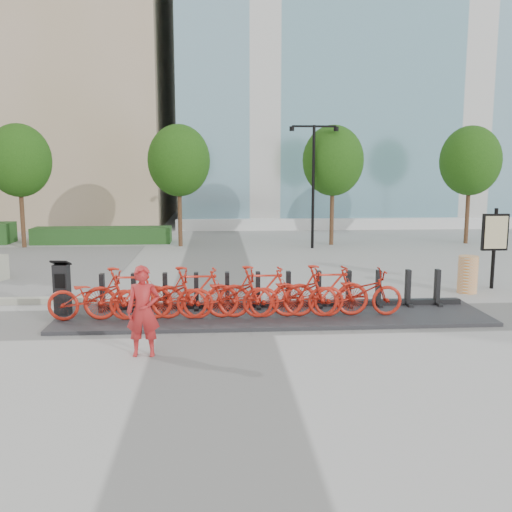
{
  "coord_description": "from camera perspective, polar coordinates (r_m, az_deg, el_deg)",
  "views": [
    {
      "loc": [
        0.05,
        -12.21,
        3.38
      ],
      "look_at": [
        1.0,
        1.5,
        1.2
      ],
      "focal_mm": 40.0,
      "sensor_mm": 36.0,
      "label": 1
    }
  ],
  "objects": [
    {
      "name": "tree_2",
      "position": [
        24.71,
        7.7,
        9.41
      ],
      "size": [
        2.6,
        2.6,
        5.1
      ],
      "color": "brown",
      "rests_on": "ground"
    },
    {
      "name": "bike_2",
      "position": [
        12.53,
        -9.43,
        -3.93
      ],
      "size": [
        1.98,
        0.69,
        1.04
      ],
      "primitive_type": "imported",
      "rotation": [
        0.0,
        0.0,
        1.57
      ],
      "color": "#B41F11",
      "rests_on": "dock_pad"
    },
    {
      "name": "tree_0",
      "position": [
        25.52,
        -22.63,
        8.8
      ],
      "size": [
        2.6,
        2.6,
        5.1
      ],
      "color": "brown",
      "rests_on": "ground"
    },
    {
      "name": "bike_4",
      "position": [
        12.48,
        -2.82,
        -3.87
      ],
      "size": [
        1.98,
        0.69,
        1.04
      ],
      "primitive_type": "imported",
      "rotation": [
        0.0,
        0.0,
        1.57
      ],
      "color": "#B41F11",
      "rests_on": "dock_pad"
    },
    {
      "name": "bike_6",
      "position": [
        12.58,
        3.77,
        -3.77
      ],
      "size": [
        1.98,
        0.69,
        1.04
      ],
      "primitive_type": "imported",
      "rotation": [
        0.0,
        0.0,
        1.57
      ],
      "color": "#B41F11",
      "rests_on": "dock_pad"
    },
    {
      "name": "glass_building",
      "position": [
        41.58,
        16.85,
        20.6
      ],
      "size": [
        32.0,
        16.0,
        24.0
      ],
      "primitive_type": "cube",
      "color": "teal",
      "rests_on": "ground"
    },
    {
      "name": "dock_rail_posts",
      "position": [
        13.36,
        1.76,
        -3.41
      ],
      "size": [
        8.02,
        0.5,
        0.85
      ],
      "primitive_type": null,
      "color": "black",
      "rests_on": "dock_pad"
    },
    {
      "name": "bike_1",
      "position": [
        12.61,
        -12.7,
        -3.68
      ],
      "size": [
        1.92,
        0.54,
        1.15
      ],
      "primitive_type": "imported",
      "rotation": [
        0.0,
        0.0,
        1.57
      ],
      "color": "#B41F11",
      "rests_on": "dock_pad"
    },
    {
      "name": "dock_pad",
      "position": [
        13.01,
        1.69,
        -5.87
      ],
      "size": [
        9.6,
        2.4,
        0.08
      ],
      "primitive_type": "cube",
      "color": "#2C2C2F",
      "rests_on": "ground"
    },
    {
      "name": "bike_5",
      "position": [
        12.5,
        0.49,
        -3.57
      ],
      "size": [
        1.92,
        0.54,
        1.15
      ],
      "primitive_type": "imported",
      "rotation": [
        0.0,
        0.0,
        1.57
      ],
      "color": "#B41F11",
      "rests_on": "dock_pad"
    },
    {
      "name": "ground",
      "position": [
        12.67,
        -4.07,
        -6.48
      ],
      "size": [
        120.0,
        120.0,
        0.0
      ],
      "primitive_type": "plane",
      "color": "#9F9F9D"
    },
    {
      "name": "streetlamp",
      "position": [
        23.54,
        5.76,
        8.36
      ],
      "size": [
        2.0,
        0.2,
        5.0
      ],
      "color": "black",
      "rests_on": "ground"
    },
    {
      "name": "map_sign",
      "position": [
        16.99,
        22.78,
        1.89
      ],
      "size": [
        0.73,
        0.13,
        2.24
      ],
      "rotation": [
        0.0,
        0.0,
        0.01
      ],
      "color": "black",
      "rests_on": "ground"
    },
    {
      "name": "kiosk",
      "position": [
        13.44,
        -18.83,
        -3.07
      ],
      "size": [
        0.42,
        0.37,
        1.25
      ],
      "rotation": [
        0.0,
        0.0,
        -0.12
      ],
      "color": "black",
      "rests_on": "dock_pad"
    },
    {
      "name": "worker_red",
      "position": [
        10.39,
        -11.21,
        -5.43
      ],
      "size": [
        0.6,
        0.4,
        1.64
      ],
      "primitive_type": "imported",
      "rotation": [
        0.0,
        0.0,
        -0.01
      ],
      "color": "#AE2021",
      "rests_on": "ground"
    },
    {
      "name": "bike_8",
      "position": [
        12.85,
        10.15,
        -3.62
      ],
      "size": [
        1.98,
        0.69,
        1.04
      ],
      "primitive_type": "imported",
      "rotation": [
        0.0,
        0.0,
        1.57
      ],
      "color": "#B41F11",
      "rests_on": "dock_pad"
    },
    {
      "name": "bike_7",
      "position": [
        12.69,
        7.0,
        -3.45
      ],
      "size": [
        1.92,
        0.54,
        1.15
      ],
      "primitive_type": "imported",
      "rotation": [
        0.0,
        0.0,
        1.57
      ],
      "color": "#B41F11",
      "rests_on": "dock_pad"
    },
    {
      "name": "tree_3",
      "position": [
        26.57,
        20.64,
        8.89
      ],
      "size": [
        2.6,
        2.6,
        5.1
      ],
      "color": "brown",
      "rests_on": "ground"
    },
    {
      "name": "tree_1",
      "position": [
        24.26,
        -7.72,
        9.42
      ],
      "size": [
        2.6,
        2.6,
        5.1
      ],
      "color": "brown",
      "rests_on": "ground"
    },
    {
      "name": "bike_0",
      "position": [
        12.75,
        -15.9,
        -3.93
      ],
      "size": [
        1.98,
        0.69,
        1.04
      ],
      "primitive_type": "imported",
      "rotation": [
        0.0,
        0.0,
        1.57
      ],
      "color": "#B41F11",
      "rests_on": "dock_pad"
    },
    {
      "name": "hedge_b",
      "position": [
        26.08,
        -15.1,
        2.02
      ],
      "size": [
        6.0,
        1.2,
        0.7
      ],
      "primitive_type": "cube",
      "color": "#184116",
      "rests_on": "ground"
    },
    {
      "name": "construction_barrel",
      "position": [
        16.31,
        20.41,
        -1.74
      ],
      "size": [
        0.61,
        0.61,
        1.0
      ],
      "primitive_type": "cylinder",
      "rotation": [
        0.0,
        0.0,
        0.2
      ],
      "color": "orange",
      "rests_on": "ground"
    },
    {
      "name": "bike_3",
      "position": [
        12.47,
        -6.13,
        -3.65
      ],
      "size": [
        1.92,
        0.54,
        1.15
      ],
      "primitive_type": "imported",
      "rotation": [
        0.0,
        0.0,
        1.57
      ],
      "color": "#B41F11",
      "rests_on": "dock_pad"
    }
  ]
}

